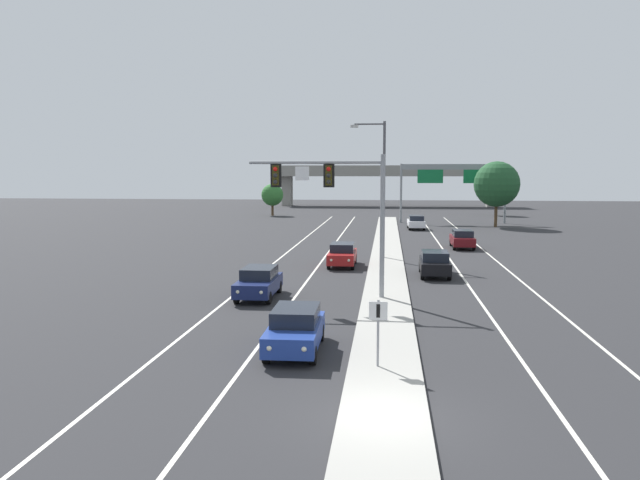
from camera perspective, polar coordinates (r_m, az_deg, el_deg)
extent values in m
plane|color=#28282B|center=(17.35, 5.76, -15.80)|extent=(260.00, 260.00, 0.00)
cube|color=#9E9B93|center=(34.69, 5.98, -4.50)|extent=(2.40, 110.00, 0.15)
cube|color=silver|center=(41.87, -0.44, -2.73)|extent=(0.14, 100.00, 0.01)
cube|color=silver|center=(41.86, 12.46, -2.87)|extent=(0.14, 100.00, 0.01)
cube|color=silver|center=(42.38, -4.88, -2.64)|extent=(0.14, 100.00, 0.01)
cube|color=silver|center=(42.36, 16.91, -2.89)|extent=(0.14, 100.00, 0.01)
cylinder|color=gray|center=(31.86, 5.64, 1.22)|extent=(0.24, 0.24, 7.20)
cylinder|color=gray|center=(31.95, -0.41, 7.01)|extent=(6.75, 0.16, 0.16)
cube|color=black|center=(31.92, 0.81, 5.85)|extent=(0.56, 0.06, 1.20)
cube|color=#38330F|center=(31.88, 0.80, 5.85)|extent=(0.32, 0.32, 1.00)
sphere|color=red|center=(31.71, 0.78, 6.42)|extent=(0.22, 0.22, 0.22)
sphere|color=#282828|center=(31.71, 0.78, 5.84)|extent=(0.22, 0.22, 0.22)
sphere|color=#282828|center=(31.71, 0.78, 5.27)|extent=(0.22, 0.22, 0.22)
cube|color=black|center=(32.28, -3.99, 5.83)|extent=(0.56, 0.06, 1.20)
cube|color=#38330F|center=(32.24, -4.01, 5.83)|extent=(0.32, 0.32, 1.00)
sphere|color=red|center=(32.07, -4.06, 6.40)|extent=(0.22, 0.22, 0.22)
sphere|color=#282828|center=(32.07, -4.06, 5.83)|extent=(0.22, 0.22, 0.22)
sphere|color=#282828|center=(32.08, -4.05, 5.26)|extent=(0.22, 0.22, 0.22)
cube|color=white|center=(32.01, -1.62, 6.02)|extent=(0.70, 0.04, 0.70)
cylinder|color=gray|center=(20.88, 5.26, -8.37)|extent=(0.08, 0.08, 2.20)
cube|color=white|center=(20.67, 5.28, -6.38)|extent=(0.60, 0.03, 0.60)
cube|color=black|center=(20.65, 5.27, -6.39)|extent=(0.12, 0.01, 0.44)
cylinder|color=#4C4C51|center=(46.88, 5.78, 4.51)|extent=(0.20, 0.20, 10.00)
cylinder|color=#4C4C51|center=(47.00, 4.48, 10.39)|extent=(2.20, 0.12, 0.12)
cube|color=#B7B7B2|center=(47.04, 3.12, 10.21)|extent=(0.56, 0.28, 0.20)
cube|color=navy|center=(23.09, -2.26, -8.41)|extent=(1.88, 4.43, 0.70)
cube|color=black|center=(23.16, -2.20, -6.77)|extent=(1.63, 2.40, 0.56)
sphere|color=#EAE5C6|center=(20.92, -1.45, -9.82)|extent=(0.18, 0.18, 0.18)
sphere|color=#EAE5C6|center=(21.08, -4.61, -9.71)|extent=(0.18, 0.18, 0.18)
cylinder|color=black|center=(21.66, -0.64, -10.36)|extent=(0.23, 0.64, 0.64)
cylinder|color=black|center=(21.87, -4.88, -10.21)|extent=(0.23, 0.64, 0.64)
cylinder|color=black|center=(24.54, 0.07, -8.37)|extent=(0.23, 0.64, 0.64)
cylinder|color=black|center=(24.73, -3.67, -8.27)|extent=(0.23, 0.64, 0.64)
cube|color=#141E4C|center=(32.77, -5.56, -4.07)|extent=(1.80, 4.40, 0.70)
cube|color=black|center=(32.88, -5.49, -2.92)|extent=(1.58, 2.38, 0.56)
sphere|color=#EAE5C6|center=(30.55, -5.33, -4.73)|extent=(0.18, 0.18, 0.18)
sphere|color=#EAE5C6|center=(30.80, -7.44, -4.66)|extent=(0.18, 0.18, 0.18)
cylinder|color=black|center=(31.24, -4.67, -5.22)|extent=(0.22, 0.64, 0.64)
cylinder|color=black|center=(31.57, -7.53, -5.14)|extent=(0.22, 0.64, 0.64)
cylinder|color=black|center=(34.14, -3.73, -4.24)|extent=(0.22, 0.64, 0.64)
cylinder|color=black|center=(34.44, -6.36, -4.17)|extent=(0.22, 0.64, 0.64)
cube|color=maroon|center=(43.51, 2.03, -1.51)|extent=(1.81, 4.40, 0.70)
cube|color=black|center=(43.65, 2.05, -0.65)|extent=(1.59, 2.38, 0.56)
sphere|color=#EAE5C6|center=(41.31, 2.61, -1.85)|extent=(0.18, 0.18, 0.18)
sphere|color=#EAE5C6|center=(41.40, 1.02, -1.83)|extent=(0.18, 0.18, 0.18)
cylinder|color=black|center=(42.03, 2.97, -2.26)|extent=(0.22, 0.64, 0.64)
cylinder|color=black|center=(42.15, 0.80, -2.23)|extent=(0.22, 0.64, 0.64)
cylinder|color=black|center=(45.00, 3.17, -1.71)|extent=(0.22, 0.64, 0.64)
cylinder|color=black|center=(45.10, 1.14, -1.68)|extent=(0.22, 0.64, 0.64)
cube|color=black|center=(40.11, 10.30, -2.26)|extent=(1.87, 4.43, 0.70)
cube|color=black|center=(39.80, 10.33, -1.41)|extent=(1.62, 2.40, 0.56)
sphere|color=#EAE5C6|center=(42.23, 9.35, -1.75)|extent=(0.18, 0.18, 0.18)
sphere|color=#EAE5C6|center=(42.29, 10.91, -1.77)|extent=(0.18, 0.18, 0.18)
cylinder|color=black|center=(41.60, 9.07, -2.42)|extent=(0.23, 0.64, 0.64)
cylinder|color=black|center=(41.69, 11.27, -2.45)|extent=(0.23, 0.64, 0.64)
cylinder|color=black|center=(38.64, 9.22, -3.08)|extent=(0.23, 0.64, 0.64)
cylinder|color=black|center=(38.74, 11.59, -3.11)|extent=(0.23, 0.64, 0.64)
cube|color=#5B0F14|center=(55.07, 12.71, -0.03)|extent=(1.85, 4.42, 0.70)
cube|color=black|center=(54.79, 12.75, 0.60)|extent=(1.61, 2.39, 0.56)
sphere|color=#EAE5C6|center=(57.17, 11.91, 0.26)|extent=(0.18, 0.18, 0.18)
sphere|color=#EAE5C6|center=(57.29, 13.06, 0.24)|extent=(0.18, 0.18, 0.18)
cylinder|color=black|center=(56.52, 11.74, -0.21)|extent=(0.23, 0.64, 0.64)
cylinder|color=black|center=(56.68, 13.35, -0.23)|extent=(0.23, 0.64, 0.64)
cylinder|color=black|center=(53.55, 12.01, -0.57)|extent=(0.23, 0.64, 0.64)
cylinder|color=black|center=(53.72, 13.71, -0.59)|extent=(0.23, 0.64, 0.64)
cube|color=silver|center=(72.31, 8.66, 1.50)|extent=(1.91, 4.44, 0.70)
cube|color=black|center=(72.04, 8.68, 1.98)|extent=(1.64, 2.42, 0.56)
sphere|color=#EAE5C6|center=(74.44, 8.10, 1.67)|extent=(0.18, 0.18, 0.18)
sphere|color=#EAE5C6|center=(74.51, 8.98, 1.67)|extent=(0.18, 0.18, 0.18)
cylinder|color=black|center=(73.78, 7.95, 1.33)|extent=(0.24, 0.65, 0.64)
cylinder|color=black|center=(73.89, 9.19, 1.31)|extent=(0.24, 0.65, 0.64)
cylinder|color=black|center=(70.80, 8.09, 1.12)|extent=(0.24, 0.65, 0.64)
cylinder|color=black|center=(70.91, 9.38, 1.11)|extent=(0.24, 0.65, 0.64)
cylinder|color=gray|center=(81.51, 7.32, 4.21)|extent=(0.28, 0.28, 7.50)
cylinder|color=gray|center=(82.80, 16.37, 4.04)|extent=(0.28, 0.28, 7.50)
cube|color=gray|center=(81.86, 11.93, 6.48)|extent=(13.00, 0.36, 0.70)
cube|color=#0F6033|center=(81.42, 9.92, 5.67)|extent=(3.20, 0.08, 1.70)
cube|color=#0F6033|center=(82.00, 13.93, 5.59)|extent=(3.20, 0.08, 1.70)
cube|color=gray|center=(120.11, 6.15, 6.01)|extent=(42.40, 6.40, 1.10)
cube|color=gray|center=(117.11, 6.16, 6.49)|extent=(42.40, 0.36, 0.90)
cube|color=gray|center=(121.70, -2.97, 4.45)|extent=(1.80, 2.40, 5.65)
cube|color=gray|center=(121.69, 15.24, 4.24)|extent=(1.80, 2.40, 5.65)
cylinder|color=#4C3823|center=(97.68, 15.60, 2.70)|extent=(0.36, 0.36, 1.91)
sphere|color=#235623|center=(97.57, 15.64, 4.08)|extent=(3.49, 3.49, 3.49)
cylinder|color=#4C3823|center=(94.08, -4.31, 2.75)|extent=(0.36, 0.36, 1.78)
sphere|color=#2D6B2D|center=(93.98, -4.32, 4.08)|extent=(3.25, 3.25, 3.25)
cylinder|color=#4C3823|center=(77.17, 15.58, 2.22)|extent=(0.36, 0.36, 2.92)
sphere|color=#1E4C28|center=(77.02, 15.66, 4.88)|extent=(5.33, 5.33, 5.33)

